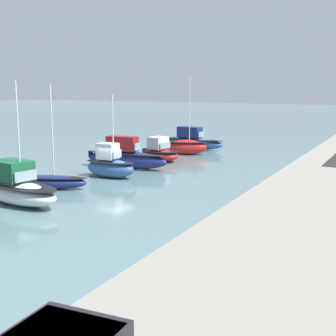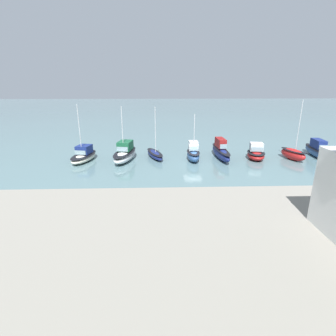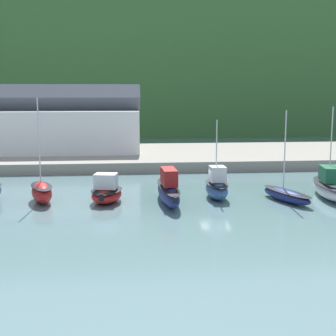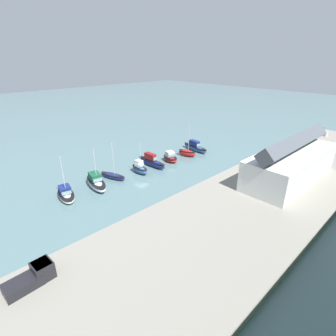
{
  "view_description": "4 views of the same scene",
  "coord_description": "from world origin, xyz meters",
  "px_view_note": "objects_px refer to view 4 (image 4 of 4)",
  "views": [
    {
      "loc": [
        30.91,
        20.63,
        7.35
      ],
      "look_at": [
        2.25,
        5.91,
        1.67
      ],
      "focal_mm": 50.0,
      "sensor_mm": 36.0,
      "label": 1
    },
    {
      "loc": [
        4.87,
        35.39,
        10.55
      ],
      "look_at": [
        3.9,
        8.76,
        1.92
      ],
      "focal_mm": 28.0,
      "sensor_mm": 36.0,
      "label": 2
    },
    {
      "loc": [
        -7.84,
        -38.56,
        8.83
      ],
      "look_at": [
        -3.85,
        2.69,
        2.17
      ],
      "focal_mm": 50.0,
      "sensor_mm": 36.0,
      "label": 3
    },
    {
      "loc": [
        30.05,
        39.37,
        22.49
      ],
      "look_at": [
        -2.15,
        5.74,
        2.48
      ],
      "focal_mm": 28.0,
      "sensor_mm": 36.0,
      "label": 4
    }
  ],
  "objects_px": {
    "moored_boat_7": "(66,194)",
    "parked_car_0": "(319,132)",
    "moored_boat_6": "(96,182)",
    "moored_boat_4": "(140,168)",
    "moored_boat_0": "(195,147)",
    "pickup_truck_1": "(33,276)",
    "moored_boat_1": "(187,153)",
    "moored_boat_3": "(151,162)",
    "moored_boat_2": "(170,158)",
    "moored_boat_5": "(113,176)"
  },
  "relations": [
    {
      "from": "moored_boat_7",
      "to": "parked_car_0",
      "type": "xyz_separation_m",
      "value": [
        -68.76,
        17.22,
        1.32
      ]
    },
    {
      "from": "moored_boat_6",
      "to": "moored_boat_4",
      "type": "bearing_deg",
      "value": -172.87
    },
    {
      "from": "moored_boat_4",
      "to": "parked_car_0",
      "type": "relative_size",
      "value": 1.56
    },
    {
      "from": "moored_boat_0",
      "to": "pickup_truck_1",
      "type": "bearing_deg",
      "value": 27.57
    },
    {
      "from": "pickup_truck_1",
      "to": "moored_boat_1",
      "type": "bearing_deg",
      "value": 108.26
    },
    {
      "from": "moored_boat_7",
      "to": "pickup_truck_1",
      "type": "distance_m",
      "value": 19.68
    },
    {
      "from": "moored_boat_0",
      "to": "moored_boat_1",
      "type": "xyz_separation_m",
      "value": [
        4.53,
        1.38,
        -0.07
      ]
    },
    {
      "from": "moored_boat_3",
      "to": "moored_boat_7",
      "type": "bearing_deg",
      "value": 0.0
    },
    {
      "from": "moored_boat_6",
      "to": "parked_car_0",
      "type": "bearing_deg",
      "value": 174.82
    },
    {
      "from": "moored_boat_6",
      "to": "pickup_truck_1",
      "type": "xyz_separation_m",
      "value": [
        16.37,
        16.65,
        1.01
      ]
    },
    {
      "from": "moored_boat_2",
      "to": "moored_boat_6",
      "type": "height_order",
      "value": "moored_boat_6"
    },
    {
      "from": "moored_boat_2",
      "to": "moored_boat_6",
      "type": "xyz_separation_m",
      "value": [
        18.96,
        -0.12,
        0.14
      ]
    },
    {
      "from": "pickup_truck_1",
      "to": "moored_boat_5",
      "type": "bearing_deg",
      "value": 127.35
    },
    {
      "from": "moored_boat_3",
      "to": "parked_car_0",
      "type": "relative_size",
      "value": 1.94
    },
    {
      "from": "moored_boat_0",
      "to": "moored_boat_5",
      "type": "distance_m",
      "value": 24.49
    },
    {
      "from": "moored_boat_3",
      "to": "moored_boat_7",
      "type": "xyz_separation_m",
      "value": [
        19.77,
        0.75,
        -0.27
      ]
    },
    {
      "from": "moored_boat_7",
      "to": "moored_boat_1",
      "type": "bearing_deg",
      "value": -169.54
    },
    {
      "from": "moored_boat_3",
      "to": "moored_boat_7",
      "type": "distance_m",
      "value": 19.79
    },
    {
      "from": "moored_boat_5",
      "to": "moored_boat_7",
      "type": "relative_size",
      "value": 0.94
    },
    {
      "from": "moored_boat_0",
      "to": "moored_boat_3",
      "type": "distance_m",
      "value": 14.79
    },
    {
      "from": "parked_car_0",
      "to": "moored_boat_4",
      "type": "bearing_deg",
      "value": -15.67
    },
    {
      "from": "moored_boat_2",
      "to": "moored_boat_7",
      "type": "xyz_separation_m",
      "value": [
        24.77,
        -0.02,
        -0.07
      ]
    },
    {
      "from": "moored_boat_0",
      "to": "pickup_truck_1",
      "type": "relative_size",
      "value": 1.72
    },
    {
      "from": "moored_boat_3",
      "to": "pickup_truck_1",
      "type": "xyz_separation_m",
      "value": [
        30.33,
        17.3,
        0.95
      ]
    },
    {
      "from": "moored_boat_1",
      "to": "moored_boat_7",
      "type": "relative_size",
      "value": 1.06
    },
    {
      "from": "moored_boat_5",
      "to": "parked_car_0",
      "type": "distance_m",
      "value": 61.53
    },
    {
      "from": "moored_boat_7",
      "to": "parked_car_0",
      "type": "relative_size",
      "value": 1.87
    },
    {
      "from": "moored_boat_1",
      "to": "moored_boat_5",
      "type": "distance_m",
      "value": 20.03
    },
    {
      "from": "moored_boat_0",
      "to": "moored_boat_4",
      "type": "relative_size",
      "value": 1.25
    },
    {
      "from": "moored_boat_1",
      "to": "moored_boat_6",
      "type": "xyz_separation_m",
      "value": [
        24.22,
        -0.59,
        0.14
      ]
    },
    {
      "from": "moored_boat_0",
      "to": "parked_car_0",
      "type": "bearing_deg",
      "value": 158.53
    },
    {
      "from": "moored_boat_1",
      "to": "moored_boat_7",
      "type": "xyz_separation_m",
      "value": [
        30.03,
        -0.49,
        -0.07
      ]
    },
    {
      "from": "moored_boat_2",
      "to": "moored_boat_4",
      "type": "distance_m",
      "value": 9.22
    },
    {
      "from": "moored_boat_5",
      "to": "pickup_truck_1",
      "type": "xyz_separation_m",
      "value": [
        20.63,
        17.73,
        1.46
      ]
    },
    {
      "from": "moored_boat_1",
      "to": "moored_boat_7",
      "type": "bearing_deg",
      "value": -17.67
    },
    {
      "from": "moored_boat_6",
      "to": "pickup_truck_1",
      "type": "height_order",
      "value": "moored_boat_6"
    },
    {
      "from": "moored_boat_0",
      "to": "parked_car_0",
      "type": "height_order",
      "value": "parked_car_0"
    },
    {
      "from": "moored_boat_2",
      "to": "pickup_truck_1",
      "type": "xyz_separation_m",
      "value": [
        35.33,
        16.54,
        1.16
      ]
    },
    {
      "from": "moored_boat_2",
      "to": "parked_car_0",
      "type": "distance_m",
      "value": 47.25
    },
    {
      "from": "moored_boat_1",
      "to": "pickup_truck_1",
      "type": "height_order",
      "value": "moored_boat_1"
    },
    {
      "from": "moored_boat_3",
      "to": "moored_boat_6",
      "type": "relative_size",
      "value": 1.07
    },
    {
      "from": "moored_boat_2",
      "to": "moored_boat_7",
      "type": "relative_size",
      "value": 0.57
    },
    {
      "from": "moored_boat_1",
      "to": "moored_boat_4",
      "type": "height_order",
      "value": "moored_boat_1"
    },
    {
      "from": "moored_boat_5",
      "to": "moored_boat_7",
      "type": "height_order",
      "value": "moored_boat_7"
    },
    {
      "from": "moored_boat_6",
      "to": "moored_boat_1",
      "type": "bearing_deg",
      "value": -171.19
    },
    {
      "from": "moored_boat_2",
      "to": "pickup_truck_1",
      "type": "height_order",
      "value": "pickup_truck_1"
    },
    {
      "from": "moored_boat_4",
      "to": "moored_boat_7",
      "type": "relative_size",
      "value": 0.83
    },
    {
      "from": "moored_boat_1",
      "to": "moored_boat_3",
      "type": "bearing_deg",
      "value": -23.61
    },
    {
      "from": "moored_boat_5",
      "to": "pickup_truck_1",
      "type": "bearing_deg",
      "value": 22.38
    },
    {
      "from": "moored_boat_0",
      "to": "parked_car_0",
      "type": "relative_size",
      "value": 1.96
    }
  ]
}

